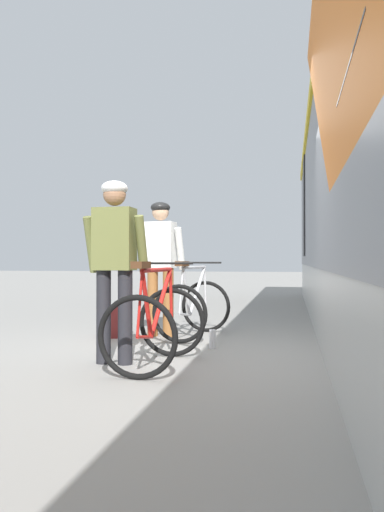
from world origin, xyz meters
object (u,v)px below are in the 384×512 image
cyclist_far_in_white (161,256)px  water_bottle_near_the_bikes (212,339)px  bicycle_near_red (156,324)px  backpack_on_platform (114,322)px  bicycle_far_silver (193,306)px  cyclist_near_in_olive (115,254)px

cyclist_far_in_white → water_bottle_near_the_bikes: (0.81, -0.75, -0.95)m
bicycle_near_red → water_bottle_near_the_bikes: bearing=71.2°
backpack_on_platform → water_bottle_near_the_bikes: (1.37, -0.53, -0.09)m
cyclist_far_in_white → bicycle_far_silver: bearing=0.9°
cyclist_near_in_olive → backpack_on_platform: cyclist_near_in_olive is taller
bicycle_near_red → backpack_on_platform: size_ratio=2.75×
cyclist_near_in_olive → backpack_on_platform: size_ratio=4.40×
cyclist_near_in_olive → bicycle_near_red: bearing=-9.2°
cyclist_near_in_olive → bicycle_far_silver: 1.92m
bicycle_near_red → water_bottle_near_the_bikes: bicycle_near_red is taller
cyclist_near_in_olive → backpack_on_platform: bearing=110.6°
backpack_on_platform → water_bottle_near_the_bikes: size_ratio=1.90×
backpack_on_platform → bicycle_far_silver: bearing=-7.5°
cyclist_near_in_olive → cyclist_far_in_white: (-0.01, 1.75, 0.00)m
bicycle_near_red → bicycle_far_silver: bearing=90.3°
cyclist_near_in_olive → cyclist_far_in_white: size_ratio=1.00×
cyclist_near_in_olive → backpack_on_platform: (-0.57, 1.52, -0.85)m
cyclist_far_in_white → bicycle_far_silver: 0.79m
bicycle_near_red → water_bottle_near_the_bikes: 1.16m
bicycle_far_silver → water_bottle_near_the_bikes: (0.37, -0.76, -0.30)m
water_bottle_near_the_bikes → cyclist_near_in_olive: bearing=-128.7°
bicycle_far_silver → backpack_on_platform: size_ratio=2.90×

